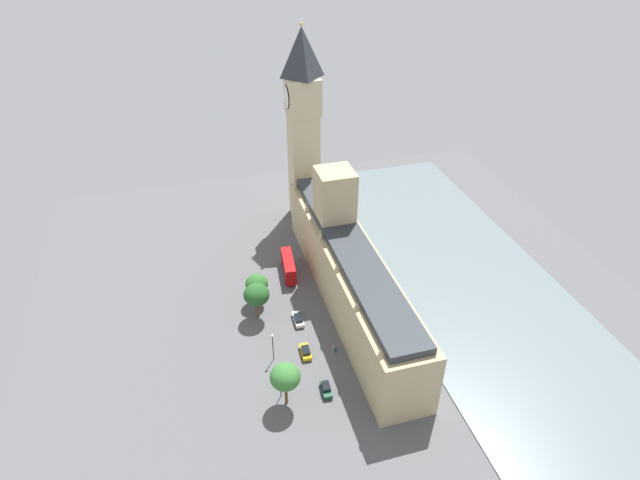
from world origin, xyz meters
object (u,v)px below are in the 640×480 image
clock_tower (303,126)px  plane_tree_by_river_gate (285,377)px  pedestrian_midblock (336,349)px  plane_tree_trailing (257,284)px  street_lamp_slot_11 (280,382)px  car_dark_green_near_tower (326,389)px  car_yellow_cab_opposite_hall (305,351)px  street_lamp_slot_10 (273,343)px  plane_tree_corner (257,295)px  double_decker_bus_kerbside (288,266)px  parliament_building (348,268)px  pedestrian_under_trees (299,258)px  car_white_far_end (298,319)px  pedestrian_leading (333,349)px

clock_tower → plane_tree_by_river_gate: (19.97, 64.22, -20.53)m
pedestrian_midblock → plane_tree_trailing: size_ratio=0.21×
plane_tree_by_river_gate → street_lamp_slot_11: plane_tree_by_river_gate is taller
car_dark_green_near_tower → car_yellow_cab_opposite_hall: bearing=-79.4°
car_yellow_cab_opposite_hall → street_lamp_slot_10: (6.55, -0.54, 3.82)m
plane_tree_corner → street_lamp_slot_10: (-0.75, 13.39, -1.68)m
clock_tower → street_lamp_slot_11: 69.90m
car_dark_green_near_tower → double_decker_bus_kerbside: bearing=-89.0°
car_dark_green_near_tower → street_lamp_slot_10: (7.93, -10.89, 3.82)m
street_lamp_slot_11 → car_yellow_cab_opposite_hall: bearing=-128.3°
parliament_building → street_lamp_slot_11: parliament_building is taller
street_lamp_slot_11 → plane_tree_corner: bearing=-89.5°
pedestrian_midblock → street_lamp_slot_10: size_ratio=0.24×
pedestrian_under_trees → plane_tree_corner: size_ratio=0.18×
clock_tower → parliament_building: bearing=90.4°
car_yellow_cab_opposite_hall → pedestrian_under_trees: car_yellow_cab_opposite_hall is taller
parliament_building → plane_tree_corner: size_ratio=7.68×
car_yellow_cab_opposite_hall → plane_tree_by_river_gate: size_ratio=0.47×
car_white_far_end → street_lamp_slot_10: size_ratio=0.71×
clock_tower → double_decker_bus_kerbside: 37.90m
plane_tree_corner → plane_tree_trailing: bearing=-99.8°
car_yellow_cab_opposite_hall → plane_tree_trailing: 20.36m
parliament_building → car_dark_green_near_tower: 29.22m
plane_tree_trailing → street_lamp_slot_11: bearing=88.7°
plane_tree_corner → parliament_building: bearing=-177.3°
parliament_building → plane_tree_trailing: 20.88m
plane_tree_corner → car_yellow_cab_opposite_hall: bearing=117.7°
parliament_building → car_yellow_cab_opposite_hall: size_ratio=15.41×
parliament_building → street_lamp_slot_10: size_ratio=9.99×
double_decker_bus_kerbside → street_lamp_slot_10: size_ratio=1.57×
double_decker_bus_kerbside → car_white_far_end: 17.44m
parliament_building → clock_tower: size_ratio=1.28×
double_decker_bus_kerbside → car_dark_green_near_tower: (1.30, 37.43, -1.75)m
pedestrian_leading → plane_tree_by_river_gate: size_ratio=0.17×
double_decker_bus_kerbside → pedestrian_under_trees: (-3.95, -5.25, -1.92)m
car_dark_green_near_tower → pedestrian_under_trees: car_dark_green_near_tower is taller
car_yellow_cab_opposite_hall → car_dark_green_near_tower: 10.44m
double_decker_bus_kerbside → car_yellow_cab_opposite_hall: size_ratio=2.42×
pedestrian_under_trees → street_lamp_slot_11: size_ratio=0.28×
car_white_far_end → street_lamp_slot_11: (7.95, 18.83, 3.15)m
parliament_building → street_lamp_slot_11: 32.11m
car_white_far_end → plane_tree_corner: (8.15, -4.11, 5.50)m
street_lamp_slot_11 → pedestrian_under_trees: bearing=-108.4°
double_decker_bus_kerbside → street_lamp_slot_10: 28.18m
clock_tower → pedestrian_midblock: bearing=82.4°
car_yellow_cab_opposite_hall → pedestrian_leading: bearing=-5.6°
car_dark_green_near_tower → pedestrian_midblock: 10.62m
plane_tree_trailing → car_yellow_cab_opposite_hall: bearing=109.0°
car_white_far_end → plane_tree_by_river_gate: plane_tree_by_river_gate is taller
car_white_far_end → pedestrian_leading: size_ratio=2.92×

